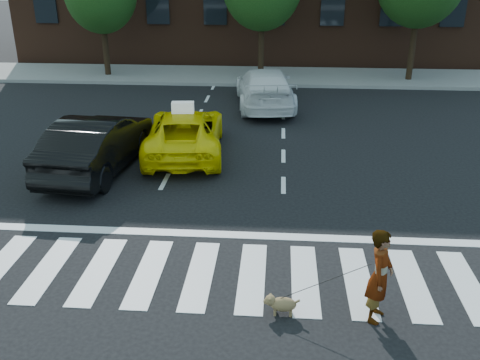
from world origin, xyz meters
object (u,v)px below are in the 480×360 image
object	(u,v)px
woman	(380,276)
white_suv	(265,88)
black_sedan	(98,143)
dog	(280,304)
taxi	(185,132)

from	to	relation	value
woman	white_suv	bearing A→B (deg)	30.68
white_suv	black_sedan	bearing A→B (deg)	51.04
white_suv	dog	size ratio (longest dim) A/B	8.28
taxi	dog	xyz separation A→B (m)	(2.94, -7.76, -0.46)
white_suv	dog	bearing A→B (deg)	86.16
black_sedan	woman	size ratio (longest dim) A/B	2.89
taxi	woman	xyz separation A→B (m)	(4.55, -7.75, 0.17)
taxi	white_suv	world-z (taller)	white_suv
white_suv	woman	world-z (taller)	woman
black_sedan	white_suv	xyz separation A→B (m)	(4.44, 7.07, -0.04)
taxi	white_suv	xyz separation A→B (m)	(2.24, 5.51, 0.09)
taxi	dog	bearing A→B (deg)	105.08
taxi	dog	world-z (taller)	taxi
white_suv	woman	xyz separation A→B (m)	(2.31, -13.26, 0.08)
black_sedan	dog	size ratio (longest dim) A/B	7.64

